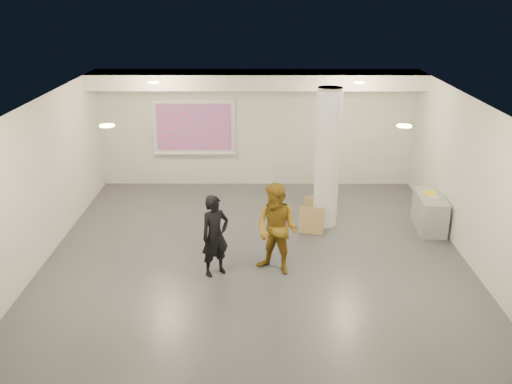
{
  "coord_description": "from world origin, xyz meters",
  "views": [
    {
      "loc": [
        0.04,
        -9.75,
        4.93
      ],
      "look_at": [
        0.0,
        0.4,
        1.25
      ],
      "focal_mm": 40.0,
      "sensor_mm": 36.0,
      "label": 1
    }
  ],
  "objects_px": {
    "projection_screen": "(194,128)",
    "woman": "(215,236)",
    "credenza": "(430,212)",
    "column": "(327,158)",
    "man": "(277,229)"
  },
  "relations": [
    {
      "from": "projection_screen",
      "to": "column",
      "type": "bearing_deg",
      "value": -40.56
    },
    {
      "from": "projection_screen",
      "to": "credenza",
      "type": "height_order",
      "value": "projection_screen"
    },
    {
      "from": "woman",
      "to": "man",
      "type": "distance_m",
      "value": 1.11
    },
    {
      "from": "column",
      "to": "credenza",
      "type": "bearing_deg",
      "value": -5.35
    },
    {
      "from": "woman",
      "to": "credenza",
      "type": "bearing_deg",
      "value": -9.03
    },
    {
      "from": "credenza",
      "to": "man",
      "type": "relative_size",
      "value": 0.76
    },
    {
      "from": "column",
      "to": "credenza",
      "type": "relative_size",
      "value": 2.36
    },
    {
      "from": "woman",
      "to": "column",
      "type": "bearing_deg",
      "value": 11.74
    },
    {
      "from": "man",
      "to": "column",
      "type": "bearing_deg",
      "value": 93.69
    },
    {
      "from": "credenza",
      "to": "column",
      "type": "bearing_deg",
      "value": 178.91
    },
    {
      "from": "credenza",
      "to": "projection_screen",
      "type": "bearing_deg",
      "value": 155.99
    },
    {
      "from": "projection_screen",
      "to": "woman",
      "type": "bearing_deg",
      "value": -79.98
    },
    {
      "from": "column",
      "to": "woman",
      "type": "xyz_separation_m",
      "value": [
        -2.22,
        -2.31,
        -0.75
      ]
    },
    {
      "from": "projection_screen",
      "to": "woman",
      "type": "distance_m",
      "value": 5.1
    },
    {
      "from": "projection_screen",
      "to": "credenza",
      "type": "bearing_deg",
      "value": -28.27
    }
  ]
}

